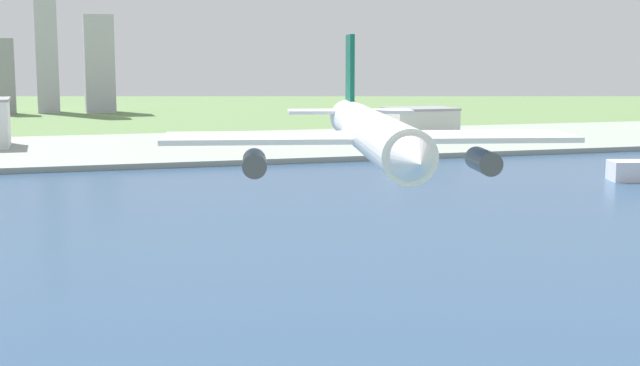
{
  "coord_description": "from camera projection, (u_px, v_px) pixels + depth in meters",
  "views": [
    {
      "loc": [
        -23.0,
        57.68,
        45.6
      ],
      "look_at": [
        18.78,
        195.21,
        25.05
      ],
      "focal_mm": 50.37,
      "sensor_mm": 36.0,
      "label": 1
    }
  ],
  "objects": [
    {
      "name": "ground_plane",
      "position": [
        141.0,
        225.0,
        242.6
      ],
      "size": [
        2400.0,
        2400.0,
        0.0
      ],
      "primitive_type": "plane",
      "color": "#60824C"
    },
    {
      "name": "industrial_pier",
      "position": [
        100.0,
        150.0,
        422.39
      ],
      "size": [
        840.0,
        140.0,
        2.5
      ],
      "primitive_type": "cube",
      "color": "#949E92",
      "rests_on": "ground"
    },
    {
      "name": "water_bay",
      "position": [
        171.0,
        277.0,
        185.76
      ],
      "size": [
        840.0,
        360.0,
        0.15
      ],
      "primitive_type": "cube",
      "color": "#2D4C70",
      "rests_on": "ground"
    },
    {
      "name": "warehouse_annex",
      "position": [
        420.0,
        123.0,
        471.62
      ],
      "size": [
        34.38,
        27.57,
        15.75
      ],
      "color": "silver",
      "rests_on": "industrial_pier"
    },
    {
      "name": "airplane_landing",
      "position": [
        372.0,
        134.0,
        83.68
      ],
      "size": [
        40.21,
        46.62,
        13.51
      ],
      "color": "white"
    }
  ]
}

